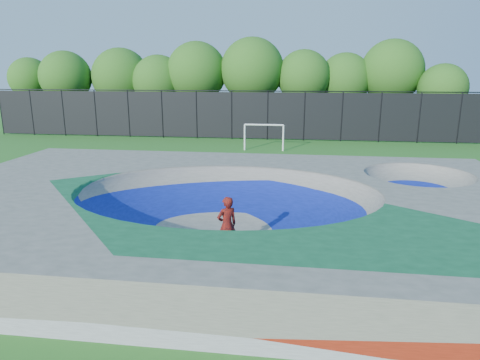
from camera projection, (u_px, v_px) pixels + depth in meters
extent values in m
plane|color=#23641B|center=(226.00, 229.00, 15.62)|extent=(120.00, 120.00, 0.00)
cube|color=gray|center=(226.00, 210.00, 15.44)|extent=(22.00, 14.00, 1.50)
imported|color=#B61C0E|center=(227.00, 225.00, 13.40)|extent=(0.81, 0.75, 1.86)
cube|color=black|center=(227.00, 252.00, 13.62)|extent=(0.74, 0.67, 0.05)
cylinder|color=white|center=(245.00, 137.00, 30.97)|extent=(0.12, 0.12, 1.86)
cylinder|color=white|center=(283.00, 138.00, 30.61)|extent=(0.12, 0.12, 1.86)
cylinder|color=white|center=(264.00, 125.00, 30.56)|extent=(2.78, 0.12, 0.12)
cylinder|color=black|center=(1.00, 112.00, 38.38)|extent=(0.09, 0.09, 4.00)
cylinder|color=black|center=(32.00, 113.00, 38.00)|extent=(0.09, 0.09, 4.00)
cylinder|color=black|center=(64.00, 113.00, 37.61)|extent=(0.09, 0.09, 4.00)
cylinder|color=black|center=(96.00, 113.00, 37.22)|extent=(0.09, 0.09, 4.00)
cylinder|color=black|center=(129.00, 114.00, 36.83)|extent=(0.09, 0.09, 4.00)
cylinder|color=black|center=(162.00, 114.00, 36.45)|extent=(0.09, 0.09, 4.00)
cylinder|color=black|center=(197.00, 115.00, 36.06)|extent=(0.09, 0.09, 4.00)
cylinder|color=black|center=(232.00, 115.00, 35.67)|extent=(0.09, 0.09, 4.00)
cylinder|color=black|center=(268.00, 116.00, 35.29)|extent=(0.09, 0.09, 4.00)
cylinder|color=black|center=(304.00, 116.00, 34.90)|extent=(0.09, 0.09, 4.00)
cylinder|color=black|center=(342.00, 117.00, 34.51)|extent=(0.09, 0.09, 4.00)
cylinder|color=black|center=(380.00, 117.00, 34.12)|extent=(0.09, 0.09, 4.00)
cylinder|color=black|center=(419.00, 118.00, 33.74)|extent=(0.09, 0.09, 4.00)
cylinder|color=black|center=(459.00, 118.00, 33.35)|extent=(0.09, 0.09, 4.00)
cube|color=black|center=(268.00, 116.00, 35.29)|extent=(48.00, 0.03, 3.80)
cylinder|color=black|center=(268.00, 91.00, 34.79)|extent=(48.00, 0.08, 0.08)
cylinder|color=#483724|center=(34.00, 111.00, 42.98)|extent=(0.44, 0.44, 3.34)
sphere|color=#285F19|center=(30.00, 78.00, 42.19)|extent=(4.06, 4.06, 4.06)
cylinder|color=#483724|center=(69.00, 113.00, 41.65)|extent=(0.44, 0.44, 3.22)
sphere|color=#285F19|center=(65.00, 77.00, 40.80)|extent=(4.86, 4.86, 4.86)
cylinder|color=#483724|center=(123.00, 114.00, 42.47)|extent=(0.44, 0.44, 2.91)
sphere|color=#285F19|center=(121.00, 77.00, 41.58)|extent=(5.56, 5.56, 5.56)
cylinder|color=#483724|center=(160.00, 115.00, 41.29)|extent=(0.44, 0.44, 2.81)
sphere|color=#285F19|center=(158.00, 81.00, 40.48)|extent=(4.89, 4.89, 4.89)
cylinder|color=#483724|center=(198.00, 113.00, 40.84)|extent=(0.44, 0.44, 3.41)
sphere|color=#285F19|center=(197.00, 72.00, 39.90)|extent=(5.56, 5.56, 5.56)
cylinder|color=#483724|center=(252.00, 113.00, 40.23)|extent=(0.44, 0.44, 3.51)
sphere|color=#285F19|center=(252.00, 70.00, 39.25)|extent=(5.83, 5.83, 5.83)
cylinder|color=#483724|center=(302.00, 115.00, 39.79)|extent=(0.44, 0.44, 3.29)
sphere|color=#285F19|center=(304.00, 76.00, 38.93)|extent=(4.81, 4.81, 4.81)
cylinder|color=#483724|center=(343.00, 115.00, 40.41)|extent=(0.44, 0.44, 3.04)
sphere|color=#285F19|center=(345.00, 79.00, 39.58)|extent=(4.82, 4.82, 4.82)
cylinder|color=#483724|center=(388.00, 113.00, 39.66)|extent=(0.44, 0.44, 3.50)
sphere|color=#285F19|center=(392.00, 71.00, 38.70)|extent=(5.60, 5.60, 5.60)
cylinder|color=#483724|center=(439.00, 122.00, 37.26)|extent=(0.44, 0.44, 2.62)
sphere|color=#285F19|center=(443.00, 88.00, 36.55)|extent=(4.14, 4.14, 4.14)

